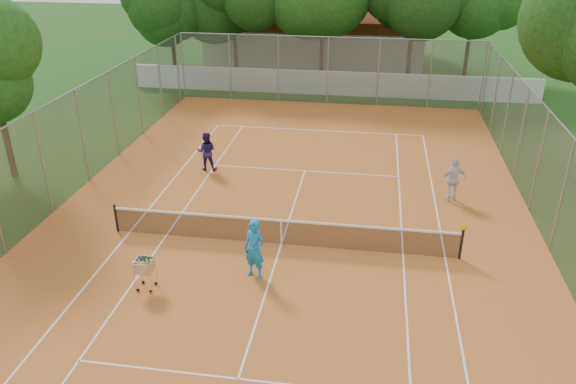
# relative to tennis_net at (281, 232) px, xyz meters

# --- Properties ---
(ground) EXTENTS (120.00, 120.00, 0.00)m
(ground) POSITION_rel_tennis_net_xyz_m (0.00, 0.00, -0.51)
(ground) COLOR #163B10
(ground) RESTS_ON ground
(court_pad) EXTENTS (18.00, 34.00, 0.02)m
(court_pad) POSITION_rel_tennis_net_xyz_m (0.00, 0.00, -0.50)
(court_pad) COLOR #C16625
(court_pad) RESTS_ON ground
(court_lines) EXTENTS (10.98, 23.78, 0.01)m
(court_lines) POSITION_rel_tennis_net_xyz_m (0.00, 0.00, -0.49)
(court_lines) COLOR white
(court_lines) RESTS_ON court_pad
(tennis_net) EXTENTS (11.88, 0.10, 0.98)m
(tennis_net) POSITION_rel_tennis_net_xyz_m (0.00, 0.00, 0.00)
(tennis_net) COLOR black
(tennis_net) RESTS_ON court_pad
(perimeter_fence) EXTENTS (18.00, 34.00, 4.00)m
(perimeter_fence) POSITION_rel_tennis_net_xyz_m (0.00, 0.00, 1.49)
(perimeter_fence) COLOR slate
(perimeter_fence) RESTS_ON ground
(boundary_wall) EXTENTS (26.00, 0.30, 1.50)m
(boundary_wall) POSITION_rel_tennis_net_xyz_m (0.00, 19.00, 0.24)
(boundary_wall) COLOR white
(boundary_wall) RESTS_ON ground
(clubhouse) EXTENTS (16.40, 9.00, 4.40)m
(clubhouse) POSITION_rel_tennis_net_xyz_m (-2.00, 29.00, 1.69)
(clubhouse) COLOR beige
(clubhouse) RESTS_ON ground
(tropical_trees) EXTENTS (29.00, 19.00, 10.00)m
(tropical_trees) POSITION_rel_tennis_net_xyz_m (0.00, 22.00, 4.49)
(tropical_trees) COLOR black
(tropical_trees) RESTS_ON ground
(player_near) EXTENTS (0.83, 0.69, 1.95)m
(player_near) POSITION_rel_tennis_net_xyz_m (-0.49, -2.01, 0.49)
(player_near) COLOR #177AC3
(player_near) RESTS_ON court_pad
(player_far_left) EXTENTS (0.94, 0.79, 1.75)m
(player_far_left) POSITION_rel_tennis_net_xyz_m (-4.33, 5.90, 0.38)
(player_far_left) COLOR #281B52
(player_far_left) RESTS_ON court_pad
(player_far_right) EXTENTS (1.14, 0.77, 1.79)m
(player_far_right) POSITION_rel_tennis_net_xyz_m (6.12, 4.42, 0.41)
(player_far_right) COLOR silver
(player_far_right) RESTS_ON court_pad
(ball_hopper) EXTENTS (0.65, 0.65, 1.09)m
(ball_hopper) POSITION_rel_tennis_net_xyz_m (-3.59, -3.17, 0.06)
(ball_hopper) COLOR #B4B5BC
(ball_hopper) RESTS_ON court_pad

